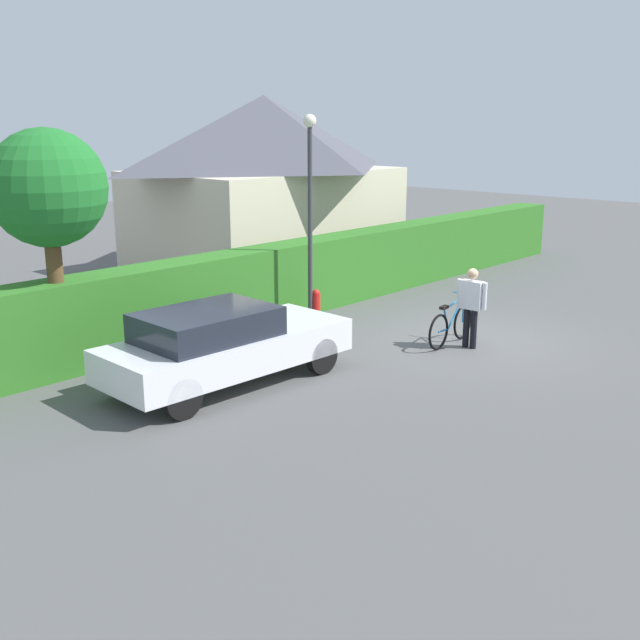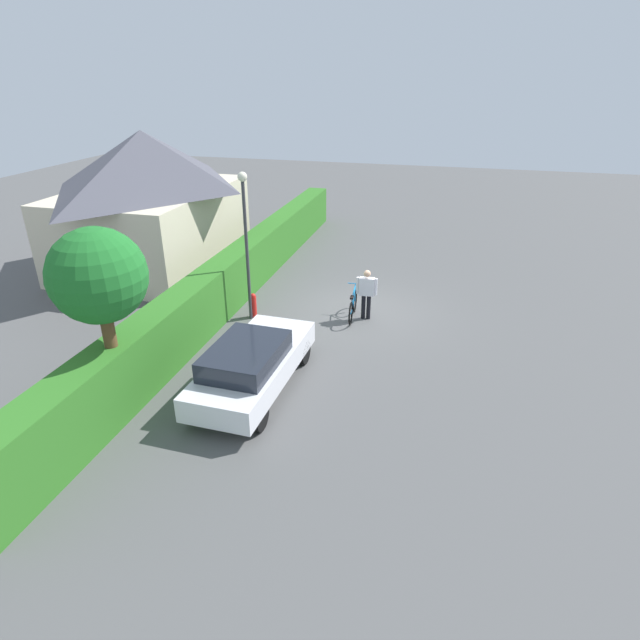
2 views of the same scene
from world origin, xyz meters
The scene contains 9 objects.
ground_plane centered at (0.00, 0.00, 0.00)m, with size 60.00×60.00×0.00m, color #525252.
hedge_row centered at (0.00, 4.33, 0.84)m, with size 21.82×0.90×1.68m, color #2F7023.
house_distant centered at (2.67, 8.92, 2.65)m, with size 7.67×5.48×5.17m.
parked_car_near centered at (-5.21, 1.65, 0.74)m, with size 4.53×1.88×1.39m.
bicycle centered at (-0.46, 0.13, 0.40)m, with size 1.73×0.50×0.99m.
person_rider centered at (-0.40, -0.28, 0.95)m, with size 0.22×0.66×1.63m.
street_lamp centered at (-1.34, 3.25, 2.93)m, with size 0.28×0.28×4.58m.
tree_kerbside centered at (-6.77, 4.29, 3.28)m, with size 2.03×2.03×4.35m.
fire_hydrant centered at (-1.21, 3.20, 0.41)m, with size 0.20×0.20×0.81m.
Camera 2 is at (-15.44, -2.76, 7.17)m, focal length 29.52 mm.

